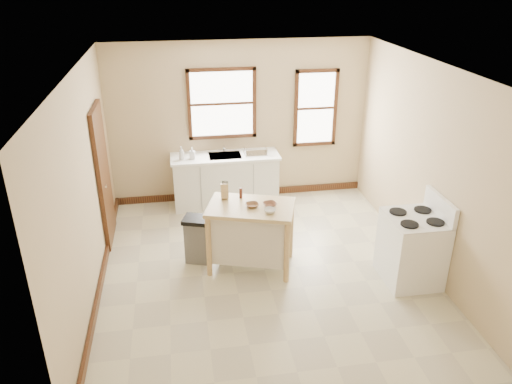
% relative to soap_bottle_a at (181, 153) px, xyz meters
% --- Properties ---
extents(floor, '(5.00, 5.00, 0.00)m').
position_rel_soap_bottle_a_xyz_m(floor, '(1.04, -2.12, -1.03)').
color(floor, '#B8AF91').
rests_on(floor, ground).
extents(ceiling, '(5.00, 5.00, 0.00)m').
position_rel_soap_bottle_a_xyz_m(ceiling, '(1.04, -2.12, 1.77)').
color(ceiling, white).
rests_on(ceiling, ground).
extents(wall_back, '(4.50, 0.04, 2.80)m').
position_rel_soap_bottle_a_xyz_m(wall_back, '(1.04, 0.38, 0.37)').
color(wall_back, tan).
rests_on(wall_back, ground).
extents(wall_left, '(0.04, 5.00, 2.80)m').
position_rel_soap_bottle_a_xyz_m(wall_left, '(-1.21, -2.12, 0.37)').
color(wall_left, tan).
rests_on(wall_left, ground).
extents(wall_right, '(0.04, 5.00, 2.80)m').
position_rel_soap_bottle_a_xyz_m(wall_right, '(3.29, -2.12, 0.37)').
color(wall_right, tan).
rests_on(wall_right, ground).
extents(window_main, '(1.17, 0.06, 1.22)m').
position_rel_soap_bottle_a_xyz_m(window_main, '(0.74, 0.36, 0.72)').
color(window_main, black).
rests_on(window_main, wall_back).
extents(window_side, '(0.77, 0.06, 1.37)m').
position_rel_soap_bottle_a_xyz_m(window_side, '(2.39, 0.36, 0.57)').
color(window_side, black).
rests_on(window_side, wall_back).
extents(door_left, '(0.06, 0.90, 2.10)m').
position_rel_soap_bottle_a_xyz_m(door_left, '(-1.17, -0.82, 0.02)').
color(door_left, black).
rests_on(door_left, ground).
extents(baseboard_back, '(4.50, 0.04, 0.12)m').
position_rel_soap_bottle_a_xyz_m(baseboard_back, '(1.04, 0.35, -0.97)').
color(baseboard_back, black).
rests_on(baseboard_back, ground).
extents(baseboard_left, '(0.04, 5.00, 0.12)m').
position_rel_soap_bottle_a_xyz_m(baseboard_left, '(-1.18, -2.12, -0.97)').
color(baseboard_left, black).
rests_on(baseboard_left, ground).
extents(sink_counter, '(1.86, 0.62, 0.92)m').
position_rel_soap_bottle_a_xyz_m(sink_counter, '(0.74, 0.08, -0.57)').
color(sink_counter, silver).
rests_on(sink_counter, ground).
extents(faucet, '(0.03, 0.03, 0.22)m').
position_rel_soap_bottle_a_xyz_m(faucet, '(0.74, 0.26, -0.00)').
color(faucet, silver).
rests_on(faucet, sink_counter).
extents(soap_bottle_a, '(0.11, 0.11, 0.23)m').
position_rel_soap_bottle_a_xyz_m(soap_bottle_a, '(0.00, 0.00, 0.00)').
color(soap_bottle_a, '#B2B2B2').
rests_on(soap_bottle_a, sink_counter).
extents(soap_bottle_b, '(0.10, 0.10, 0.20)m').
position_rel_soap_bottle_a_xyz_m(soap_bottle_b, '(0.18, 0.02, -0.01)').
color(soap_bottle_b, '#B2B2B2').
rests_on(soap_bottle_b, sink_counter).
extents(dish_rack, '(0.44, 0.37, 0.10)m').
position_rel_soap_bottle_a_xyz_m(dish_rack, '(1.26, 0.06, -0.06)').
color(dish_rack, silver).
rests_on(dish_rack, sink_counter).
extents(kitchen_island, '(1.33, 1.05, 0.95)m').
position_rel_soap_bottle_a_xyz_m(kitchen_island, '(0.87, -1.97, -0.56)').
color(kitchen_island, tan).
rests_on(kitchen_island, ground).
extents(knife_block, '(0.10, 0.10, 0.20)m').
position_rel_soap_bottle_a_xyz_m(knife_block, '(0.55, -1.68, 0.01)').
color(knife_block, tan).
rests_on(knife_block, kitchen_island).
extents(pepper_grinder, '(0.06, 0.06, 0.15)m').
position_rel_soap_bottle_a_xyz_m(pepper_grinder, '(0.77, -1.71, -0.01)').
color(pepper_grinder, '#481F13').
rests_on(pepper_grinder, kitchen_island).
extents(bowl_a, '(0.19, 0.19, 0.04)m').
position_rel_soap_bottle_a_xyz_m(bowl_a, '(0.88, -2.00, -0.07)').
color(bowl_a, brown).
rests_on(bowl_a, kitchen_island).
extents(bowl_b, '(0.22, 0.22, 0.04)m').
position_rel_soap_bottle_a_xyz_m(bowl_b, '(1.12, -2.02, -0.06)').
color(bowl_b, brown).
rests_on(bowl_b, kitchen_island).
extents(bowl_c, '(0.22, 0.22, 0.05)m').
position_rel_soap_bottle_a_xyz_m(bowl_c, '(1.09, -2.21, -0.06)').
color(bowl_c, silver).
rests_on(bowl_c, kitchen_island).
extents(trash_bin, '(0.43, 0.40, 0.69)m').
position_rel_soap_bottle_a_xyz_m(trash_bin, '(0.13, -1.71, -0.69)').
color(trash_bin, '#585755').
rests_on(trash_bin, ground).
extents(gas_stove, '(0.76, 0.77, 1.21)m').
position_rel_soap_bottle_a_xyz_m(gas_stove, '(2.93, -2.64, -0.43)').
color(gas_stove, white).
rests_on(gas_stove, ground).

